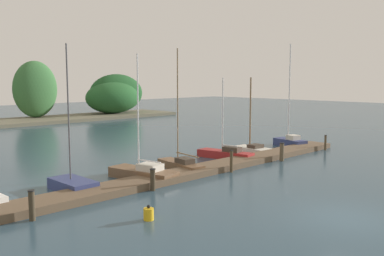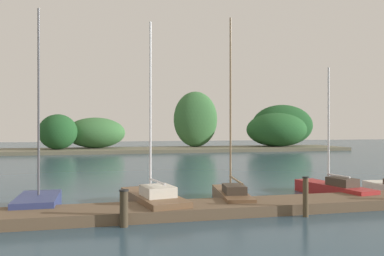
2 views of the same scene
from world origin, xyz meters
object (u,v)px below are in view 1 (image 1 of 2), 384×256
sailboat_4 (179,164)px  channel_buoy_0 (149,214)px  sailboat_2 (72,184)px  mooring_piling_1 (32,205)px  sailboat_7 (289,141)px  mooring_piling_2 (153,180)px  mooring_piling_3 (231,161)px  sailboat_6 (251,148)px  sailboat_5 (225,153)px  mooring_piling_5 (325,143)px  mooring_piling_4 (282,152)px  sailboat_3 (142,172)px

sailboat_4 → channel_buoy_0: (-6.98, -5.77, -0.10)m
sailboat_2 → mooring_piling_1: sailboat_2 is taller
channel_buoy_0 → sailboat_7: bearing=17.5°
sailboat_2 → sailboat_7: sailboat_7 is taller
sailboat_7 → mooring_piling_2: bearing=112.8°
mooring_piling_3 → sailboat_7: bearing=15.4°
sailboat_6 → mooring_piling_3: 6.97m
mooring_piling_2 → mooring_piling_3: bearing=-0.6°
sailboat_2 → sailboat_5: sailboat_2 is taller
sailboat_2 → sailboat_4: size_ratio=0.98×
sailboat_5 → sailboat_6: size_ratio=1.00×
sailboat_7 → mooring_piling_5: sailboat_7 is taller
sailboat_7 → mooring_piling_4: size_ratio=6.71×
sailboat_3 → mooring_piling_3: 5.20m
sailboat_2 → channel_buoy_0: bearing=178.5°
sailboat_5 → mooring_piling_1: sailboat_5 is taller
sailboat_3 → sailboat_7: 15.18m
sailboat_6 → channel_buoy_0: bearing=117.7°
sailboat_3 → mooring_piling_2: size_ratio=6.20×
sailboat_2 → sailboat_4: bearing=-92.4°
sailboat_2 → mooring_piling_4: size_ratio=5.83×
sailboat_5 → channel_buoy_0: size_ratio=9.10×
sailboat_2 → sailboat_7: 19.02m
sailboat_6 → mooring_piling_2: (-11.87, -3.24, 0.22)m
sailboat_3 → mooring_piling_1: size_ratio=5.63×
sailboat_4 → sailboat_6: 7.75m
sailboat_5 → mooring_piling_2: bearing=99.7°
sailboat_2 → channel_buoy_0: 5.98m
sailboat_4 → mooring_piling_1: size_ratio=6.00×
mooring_piling_2 → mooring_piling_1: bearing=-178.5°
sailboat_4 → mooring_piling_4: (6.51, -2.77, 0.26)m
sailboat_2 → mooring_piling_3: 8.95m
mooring_piling_5 → sailboat_7: bearing=94.2°
sailboat_4 → mooring_piling_5: (12.35, -2.72, 0.25)m
sailboat_7 → mooring_piling_5: bearing=-162.9°
sailboat_3 → mooring_piling_4: bearing=-115.9°
channel_buoy_0 → mooring_piling_2: bearing=48.5°
sailboat_2 → sailboat_6: sailboat_2 is taller
sailboat_6 → mooring_piling_1: (-17.87, -3.40, 0.27)m
mooring_piling_4 → sailboat_5: bearing=121.0°
mooring_piling_5 → channel_buoy_0: size_ratio=1.95×
mooring_piling_2 → mooring_piling_4: 10.66m
mooring_piling_1 → sailboat_6: bearing=10.8°
sailboat_4 → mooring_piling_3: bearing=-141.0°
sailboat_5 → channel_buoy_0: 13.12m
sailboat_2 → mooring_piling_1: (-3.26, -2.95, 0.27)m
sailboat_5 → mooring_piling_4: sailboat_5 is taller
sailboat_3 → mooring_piling_1: sailboat_3 is taller
sailboat_3 → mooring_piling_4: 9.87m
sailboat_4 → mooring_piling_4: size_ratio=5.92×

